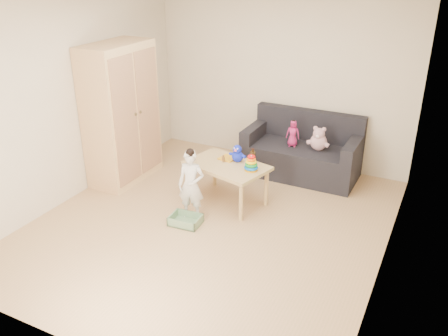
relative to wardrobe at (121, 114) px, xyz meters
The scene contains 13 objects.
room 1.85m from the wardrobe, 19.22° to the right, with size 4.50×4.50×4.50m.
wardrobe is the anchor object (origin of this frame).
sofa 2.66m from the wardrobe, 28.55° to the left, with size 1.63×0.82×0.46m, color black.
play_table 1.78m from the wardrobe, ahead, with size 1.03×0.65×0.54m, color tan.
storage_bin 1.87m from the wardrobe, 27.37° to the right, with size 0.37×0.28×0.11m, color gray, non-canonical shape.
toddler 1.64m from the wardrobe, 21.92° to the right, with size 0.32×0.22×0.87m, color silver.
pink_bear 2.79m from the wardrobe, 25.34° to the left, with size 0.26×0.22×0.29m, color #D49CA8, non-canonical shape.
doll 2.44m from the wardrobe, 28.65° to the left, with size 0.19×0.13×0.38m, color #C3246B.
ring_stacker 2.03m from the wardrobe, ahead, with size 0.18×0.18×0.20m.
brown_bottle 1.96m from the wardrobe, ahead, with size 0.07×0.07×0.21m.
blue_plush 1.76m from the wardrobe, ahead, with size 0.19×0.15×0.23m, color #192AE3, non-canonical shape.
wooden_figure 1.62m from the wardrobe, ahead, with size 0.04×0.03×0.10m, color brown, non-canonical shape.
yellow_book 1.64m from the wardrobe, ahead, with size 0.20×0.20×0.02m, color orange.
Camera 1 is at (2.37, -4.39, 3.01)m, focal length 38.00 mm.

